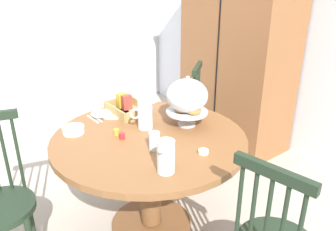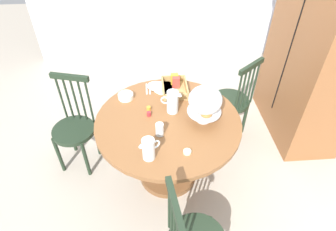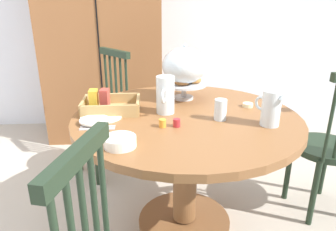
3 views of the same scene
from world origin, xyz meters
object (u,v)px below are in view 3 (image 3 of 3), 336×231
at_px(windsor_chair_near_window, 328,149).
at_px(cereal_basket, 108,105).
at_px(dining_table, 186,149).
at_px(china_plate_large, 102,116).
at_px(cereal_bowl, 120,142).
at_px(milk_pitcher, 271,110).
at_px(butter_dish, 248,105).
at_px(china_plate_small, 94,120).
at_px(drinking_glass, 220,110).
at_px(wooden_armoire, 103,37).
at_px(windsor_chair_by_cabinet, 104,119).
at_px(pastry_stand_with_dome, 184,68).
at_px(orange_juice_pitcher, 165,96).

xyz_separation_m(windsor_chair_near_window, cereal_basket, (-1.34, -0.00, 0.32)).
distance_m(dining_table, china_plate_large, 0.50).
relative_size(dining_table, cereal_bowl, 8.78).
height_order(milk_pitcher, butter_dish, milk_pitcher).
bearing_deg(china_plate_small, milk_pitcher, -5.36).
distance_m(milk_pitcher, drinking_glass, 0.25).
height_order(dining_table, china_plate_small, china_plate_small).
height_order(cereal_basket, cereal_bowl, cereal_basket).
bearing_deg(china_plate_small, drinking_glass, 0.72).
bearing_deg(wooden_armoire, china_plate_small, -84.87).
relative_size(windsor_chair_near_window, china_plate_small, 6.50).
relative_size(wooden_armoire, windsor_chair_near_window, 2.01).
bearing_deg(wooden_armoire, drinking_glass, -63.56).
distance_m(dining_table, drinking_glass, 0.32).
bearing_deg(windsor_chair_near_window, windsor_chair_by_cabinet, 156.91).
xyz_separation_m(china_plate_small, cereal_bowl, (0.15, -0.28, 0.01)).
xyz_separation_m(milk_pitcher, cereal_basket, (-0.82, 0.27, -0.05)).
bearing_deg(milk_pitcher, windsor_chair_by_cabinet, 136.74).
relative_size(dining_table, drinking_glass, 11.18).
bearing_deg(cereal_bowl, dining_table, 47.71).
distance_m(wooden_armoire, cereal_bowl, 1.91).
bearing_deg(dining_table, milk_pitcher, -23.10).
bearing_deg(milk_pitcher, cereal_basket, 162.14).
bearing_deg(wooden_armoire, pastry_stand_with_dome, -62.10).
relative_size(wooden_armoire, cereal_bowl, 14.00).
xyz_separation_m(windsor_chair_near_window, butter_dish, (-0.53, 0.01, 0.30)).
xyz_separation_m(wooden_armoire, china_plate_large, (0.17, -1.51, -0.24)).
bearing_deg(windsor_chair_by_cabinet, milk_pitcher, -43.26).
bearing_deg(china_plate_small, dining_table, 10.25).
distance_m(windsor_chair_near_window, butter_dish, 0.61).
bearing_deg(butter_dish, windsor_chair_by_cabinet, 146.69).
xyz_separation_m(wooden_armoire, windsor_chair_by_cabinet, (0.07, -0.78, -0.53)).
bearing_deg(drinking_glass, china_plate_small, -179.28).
relative_size(cereal_bowl, butter_dish, 2.33).
bearing_deg(dining_table, wooden_armoire, 112.42).
relative_size(wooden_armoire, windsor_chair_by_cabinet, 2.01).
height_order(windsor_chair_by_cabinet, pastry_stand_with_dome, pastry_stand_with_dome).
bearing_deg(dining_table, windsor_chair_near_window, 6.39).
bearing_deg(china_plate_small, pastry_stand_with_dome, 37.45).
bearing_deg(milk_pitcher, china_plate_small, 174.64).
relative_size(dining_table, orange_juice_pitcher, 5.98).
height_order(wooden_armoire, dining_table, wooden_armoire).
bearing_deg(wooden_armoire, windsor_chair_near_window, -42.55).
height_order(cereal_basket, china_plate_large, cereal_basket).
distance_m(windsor_chair_by_cabinet, orange_juice_pitcher, 0.90).
height_order(windsor_chair_near_window, windsor_chair_by_cabinet, same).
distance_m(wooden_armoire, windsor_chair_near_window, 2.15).
distance_m(china_plate_small, butter_dish, 0.88).
bearing_deg(pastry_stand_with_dome, windsor_chair_near_window, -12.27).
bearing_deg(windsor_chair_near_window, dining_table, -173.61).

